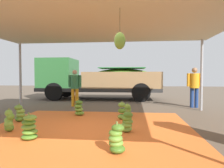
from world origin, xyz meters
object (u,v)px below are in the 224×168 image
Objects in this scene: worker_0 at (194,84)px; cargo_truck_main at (95,79)px; banana_bunch_1 at (20,114)px; banana_bunch_7 at (79,108)px; banana_bunch_4 at (29,128)px; worker_1 at (75,85)px; banana_bunch_5 at (127,122)px; banana_bunch_6 at (127,111)px; banana_bunch_2 at (122,111)px; banana_bunch_8 at (116,139)px; banana_bunch_3 at (9,121)px.

cargo_truck_main is at bearing 150.45° from worker_0.
banana_bunch_7 reaches higher than banana_bunch_1.
worker_1 is at bearing 94.98° from banana_bunch_4.
banana_bunch_6 is (-0.05, 1.90, -0.03)m from banana_bunch_5.
worker_0 reaches higher than worker_1.
banana_bunch_6 is at bearing -40.78° from worker_1.
banana_bunch_2 is 1.59m from banana_bunch_7.
worker_0 is at bearing 39.49° from banana_bunch_6.
worker_1 reaches higher than banana_bunch_8.
banana_bunch_4 is at bearing -126.78° from banana_bunch_6.
banana_bunch_3 is 1.21× the size of banana_bunch_6.
banana_bunch_4 reaches higher than banana_bunch_1.
banana_bunch_1 reaches higher than banana_bunch_5.
worker_1 is at bearing 84.67° from banana_bunch_3.
worker_1 reaches higher than banana_bunch_1.
banana_bunch_1 is 6.96m from worker_0.
banana_bunch_2 is 3.18m from banana_bunch_3.
cargo_truck_main is (1.10, 6.23, 0.97)m from banana_bunch_1.
banana_bunch_8 reaches higher than banana_bunch_6.
banana_bunch_8 is at bearing -16.13° from banana_bunch_4.
worker_0 reaches higher than banana_bunch_5.
banana_bunch_6 is at bearing 88.43° from banana_bunch_8.
banana_bunch_5 is 1.90m from banana_bunch_6.
banana_bunch_5 is at bearing 5.20° from banana_bunch_3.
cargo_truck_main is at bearing 83.96° from banana_bunch_3.
banana_bunch_3 is at bearing -142.69° from banana_bunch_6.
banana_bunch_4 is at bearing -97.12° from banana_bunch_7.
worker_1 is at bearing 121.86° from banana_bunch_5.
banana_bunch_7 is (1.16, 2.18, -0.01)m from banana_bunch_3.
banana_bunch_5 is 7.38m from cargo_truck_main.
banana_bunch_1 is 0.98× the size of banana_bunch_8.
banana_bunch_4 is 2.75m from banana_bunch_7.
banana_bunch_5 is (2.07, 0.80, -0.01)m from banana_bunch_4.
worker_1 is at bearing 77.26° from banana_bunch_1.
banana_bunch_1 is 0.95× the size of banana_bunch_2.
banana_bunch_2 reaches higher than banana_bunch_8.
banana_bunch_2 is (3.01, 0.68, 0.01)m from banana_bunch_1.
banana_bunch_6 is 0.07× the size of cargo_truck_main.
banana_bunch_2 is 1.22× the size of banana_bunch_6.
banana_bunch_6 is 3.31m from worker_1.
banana_bunch_2 is at bearing 91.38° from banana_bunch_8.
banana_bunch_5 is (3.22, -0.77, -0.01)m from banana_bunch_1.
worker_1 is (-2.44, 2.10, 0.76)m from banana_bunch_6.
banana_bunch_8 is at bearing -91.57° from banana_bunch_6.
cargo_truck_main reaches higher than banana_bunch_3.
cargo_truck_main is 3.03m from worker_1.
cargo_truck_main is 4.06× the size of worker_0.
banana_bunch_5 is at bearing -73.18° from cargo_truck_main.
banana_bunch_4 is 4.88m from worker_1.
banana_bunch_2 is 2.92m from banana_bunch_4.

